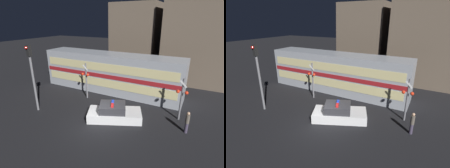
% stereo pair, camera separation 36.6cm
% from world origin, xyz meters
% --- Properties ---
extents(ground_plane, '(120.00, 120.00, 0.00)m').
position_xyz_m(ground_plane, '(0.00, 0.00, 0.00)').
color(ground_plane, black).
extents(train, '(15.60, 2.92, 4.20)m').
position_xyz_m(train, '(-2.56, 6.69, 2.10)').
color(train, '#999EA5').
rests_on(train, ground_plane).
extents(police_car, '(4.64, 3.46, 1.44)m').
position_xyz_m(police_car, '(0.62, 1.43, 0.53)').
color(police_car, silver).
rests_on(police_car, ground_plane).
extents(pedestrian, '(0.28, 0.28, 1.65)m').
position_xyz_m(pedestrian, '(5.98, 2.16, 0.85)').
color(pedestrian, '#3F384C').
rests_on(pedestrian, ground_plane).
extents(crossing_signal_near, '(0.89, 0.38, 3.48)m').
position_xyz_m(crossing_signal_near, '(5.27, 3.73, 1.99)').
color(crossing_signal_near, slate).
rests_on(crossing_signal_near, ground_plane).
extents(crossing_signal_far, '(0.89, 0.38, 3.65)m').
position_xyz_m(crossing_signal_far, '(-3.69, 3.75, 2.08)').
color(crossing_signal_far, slate).
rests_on(crossing_signal_far, ground_plane).
extents(traffic_light_corner, '(0.30, 0.46, 5.73)m').
position_xyz_m(traffic_light_corner, '(-6.09, -0.37, 3.43)').
color(traffic_light_corner, slate).
rests_on(traffic_light_corner, ground_plane).
extents(building_left, '(6.50, 5.73, 9.79)m').
position_xyz_m(building_left, '(-2.91, 15.81, 4.89)').
color(building_left, brown).
rests_on(building_left, ground_plane).
extents(building_center, '(10.80, 6.43, 10.16)m').
position_xyz_m(building_center, '(6.89, 14.97, 5.08)').
color(building_center, brown).
rests_on(building_center, ground_plane).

